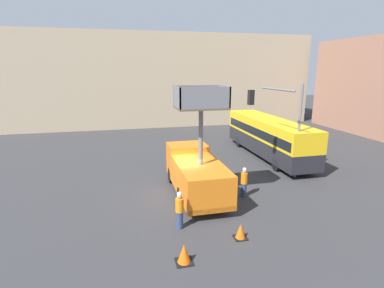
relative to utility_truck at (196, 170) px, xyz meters
The scene contains 9 objects.
ground_plane 1.76m from the utility_truck, 168.19° to the right, with size 120.00×120.00×0.00m, color #333335.
building_backdrop_far 26.39m from the utility_truck, 92.00° to the left, with size 44.00×10.00×11.56m.
utility_truck is the anchor object (origin of this frame).
city_bus 10.07m from the utility_truck, 38.74° to the left, with size 2.52×11.52×3.19m.
traffic_light_pole 6.75m from the utility_truck, 11.08° to the left, with size 3.87×3.62×6.27m.
road_worker_near_truck 4.00m from the utility_truck, 114.87° to the right, with size 0.38×0.38×1.81m.
road_worker_directing 2.87m from the utility_truck, 20.18° to the right, with size 0.38×0.38×1.76m.
traffic_cone_near_truck 5.24m from the utility_truck, 81.52° to the right, with size 0.58×0.58×0.66m.
traffic_cone_mid_road 6.55m from the utility_truck, 108.03° to the right, with size 0.67×0.67×0.76m.
Camera 1 is at (-3.13, -15.77, 7.21)m, focal length 28.00 mm.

